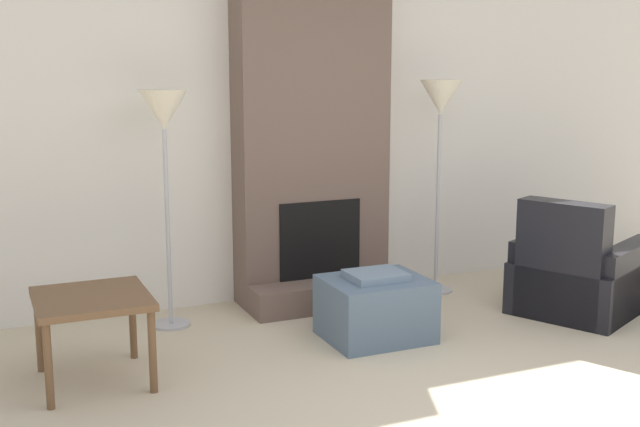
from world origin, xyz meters
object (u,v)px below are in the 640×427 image
side_table (92,307)px  floor_lamp_right (440,110)px  armchair (579,277)px  ottoman (375,308)px  floor_lamp_left (164,124)px

side_table → floor_lamp_right: size_ratio=0.39×
armchair → floor_lamp_right: 1.63m
ottoman → floor_lamp_right: bearing=39.8°
floor_lamp_left → floor_lamp_right: (2.15, 0.00, 0.04)m
floor_lamp_right → armchair: bearing=-52.1°
ottoman → side_table: size_ratio=1.01×
ottoman → side_table: 1.83m
side_table → floor_lamp_right: floor_lamp_right is taller
side_table → floor_lamp_left: 1.41m
floor_lamp_right → floor_lamp_left: bearing=180.0°
ottoman → floor_lamp_right: 1.77m
side_table → ottoman: bearing=0.4°
side_table → floor_lamp_left: floor_lamp_left is taller
ottoman → armchair: size_ratio=0.54×
side_table → floor_lamp_right: 3.07m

